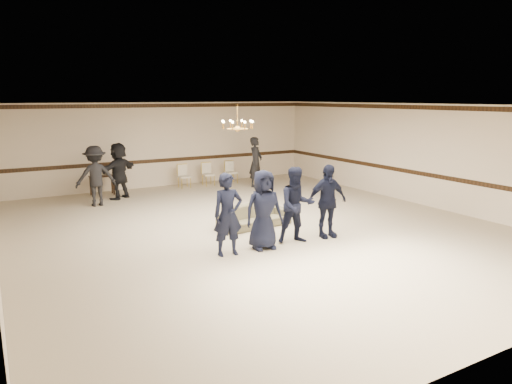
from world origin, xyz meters
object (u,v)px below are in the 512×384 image
at_px(settee, 254,216).
at_px(adult_mid, 119,171).
at_px(boy_c, 297,205).
at_px(adult_right, 256,162).
at_px(boy_d, 327,201).
at_px(console_table, 102,185).
at_px(banquet_chair_left, 184,176).
at_px(banquet_chair_right, 231,172).
at_px(boy_b, 264,210).
at_px(adult_left, 96,176).
at_px(chandelier, 237,117).
at_px(banquet_chair_mid, 208,174).
at_px(boy_a, 228,215).

relative_size(settee, adult_mid, 1.03).
xyz_separation_m(boy_c, adult_right, (2.70, 6.64, 0.05)).
bearing_deg(boy_d, console_table, 121.55).
relative_size(banquet_chair_left, console_table, 1.06).
height_order(boy_c, banquet_chair_right, boy_c).
relative_size(boy_c, settee, 0.92).
height_order(boy_b, banquet_chair_left, boy_b).
relative_size(settee, adult_left, 1.03).
distance_m(chandelier, settee, 2.73).
xyz_separation_m(settee, banquet_chair_mid, (1.38, 6.05, 0.15)).
distance_m(boy_a, settee, 2.44).
height_order(adult_left, adult_right, same).
distance_m(chandelier, adult_right, 5.37).
distance_m(adult_mid, banquet_chair_mid, 3.72).
xyz_separation_m(adult_mid, adult_right, (5.10, -0.40, 0.00)).
distance_m(boy_d, banquet_chair_mid, 7.77).
bearing_deg(adult_right, boy_b, -154.56).
relative_size(chandelier, settee, 0.48).
bearing_deg(banquet_chair_mid, boy_c, -95.40).
distance_m(boy_a, console_table, 8.03).
height_order(chandelier, adult_right, chandelier).
xyz_separation_m(adult_mid, banquet_chair_right, (4.61, 0.72, -0.52)).
distance_m(chandelier, adult_mid, 5.34).
bearing_deg(banquet_chair_mid, banquet_chair_right, 3.49).
height_order(chandelier, boy_c, chandelier).
xyz_separation_m(settee, banquet_chair_right, (2.38, 6.05, 0.15)).
distance_m(banquet_chair_right, console_table, 5.00).
height_order(chandelier, adult_mid, chandelier).
height_order(boy_b, boy_d, same).
relative_size(boy_a, boy_c, 1.00).
relative_size(adult_mid, banquet_chair_left, 2.17).
bearing_deg(boy_b, boy_d, 6.84).
distance_m(adult_right, banquet_chair_mid, 1.93).
height_order(boy_c, boy_d, same).
xyz_separation_m(boy_b, banquet_chair_mid, (2.11, 7.75, -0.47)).
xyz_separation_m(boy_c, adult_left, (-3.30, 6.34, 0.05)).
bearing_deg(banquet_chair_left, adult_left, -160.91).
xyz_separation_m(boy_d, banquet_chair_right, (1.31, 7.75, -0.47)).
bearing_deg(chandelier, boy_a, -121.82).
height_order(settee, banquet_chair_left, banquet_chair_left).
distance_m(boy_a, adult_right, 8.02).
bearing_deg(boy_c, boy_b, -164.89).
bearing_deg(banquet_chair_mid, chandelier, -101.85).
distance_m(boy_b, adult_left, 6.78).
height_order(boy_a, banquet_chair_left, boy_a).
height_order(adult_left, banquet_chair_right, adult_left).
bearing_deg(banquet_chair_mid, boy_d, -88.82).
distance_m(adult_right, banquet_chair_left, 2.78).
height_order(boy_a, boy_c, same).
bearing_deg(boy_a, boy_b, 6.35).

